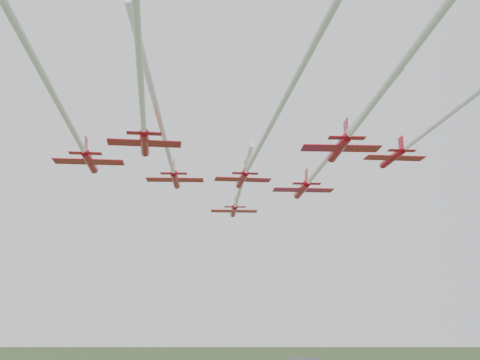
# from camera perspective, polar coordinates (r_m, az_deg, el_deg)

# --- Properties ---
(jet_lead) EXTENTS (11.76, 48.57, 2.59)m
(jet_lead) POSITION_cam_1_polar(r_m,az_deg,el_deg) (102.49, -0.27, -1.83)
(jet_lead) COLOR #B60518
(jet_row2_left) EXTENTS (13.36, 62.45, 2.79)m
(jet_row2_left) POSITION_cam_1_polar(r_m,az_deg,el_deg) (83.96, -6.80, 2.54)
(jet_row2_left) COLOR #B60518
(jet_row2_right) EXTENTS (13.86, 54.66, 2.91)m
(jet_row2_right) POSITION_cam_1_polar(r_m,az_deg,el_deg) (86.45, 7.32, 0.85)
(jet_row2_right) COLOR #B60518
(jet_row3_left) EXTENTS (18.02, 68.27, 2.83)m
(jet_row3_left) POSITION_cam_1_polar(r_m,az_deg,el_deg) (67.89, -16.17, 5.71)
(jet_row3_left) COLOR #B60518
(jet_row3_mid) EXTENTS (17.53, 63.75, 2.35)m
(jet_row3_mid) POSITION_cam_1_polar(r_m,az_deg,el_deg) (67.36, 2.13, 3.68)
(jet_row3_mid) COLOR #B60518
(jet_row3_right) EXTENTS (15.62, 59.81, 2.47)m
(jet_row3_right) POSITION_cam_1_polar(r_m,az_deg,el_deg) (71.98, 18.59, 5.41)
(jet_row3_right) COLOR #B60518
(jet_row4_left) EXTENTS (17.73, 60.10, 2.50)m
(jet_row4_left) POSITION_cam_1_polar(r_m,az_deg,el_deg) (54.39, -9.34, 8.42)
(jet_row4_left) COLOR #B60518
(jet_row4_right) EXTENTS (13.94, 63.34, 2.79)m
(jet_row4_right) POSITION_cam_1_polar(r_m,az_deg,el_deg) (58.34, 12.73, 7.44)
(jet_row4_right) COLOR #B60518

